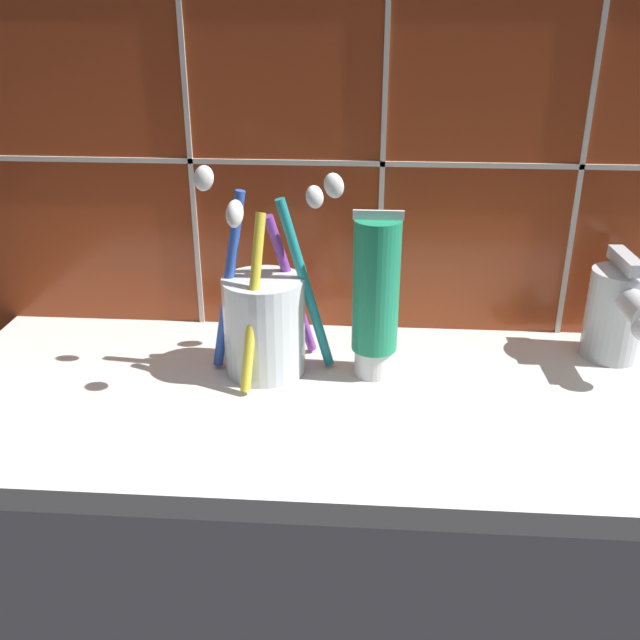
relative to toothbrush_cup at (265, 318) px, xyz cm
name	(u,v)px	position (x,y,z in cm)	size (l,w,h in cm)	color
sink_counter	(355,405)	(8.45, -4.11, -6.28)	(75.25, 30.04, 2.00)	silver
tile_wall_backsplash	(365,97)	(8.46, 11.16, 18.16)	(85.25, 1.72, 50.86)	#933819
toothbrush_cup	(265,318)	(0.00, 0.00, 0.00)	(13.22, 11.73, 19.24)	silver
toothpaste_tube	(376,296)	(9.98, -0.02, 2.46)	(4.35, 4.15, 15.55)	white
sink_faucet	(619,312)	(32.96, 4.67, -0.37)	(5.64, 10.86, 10.36)	silver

